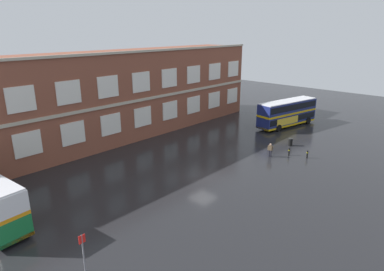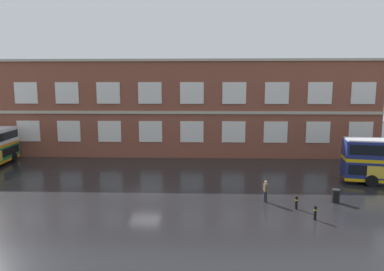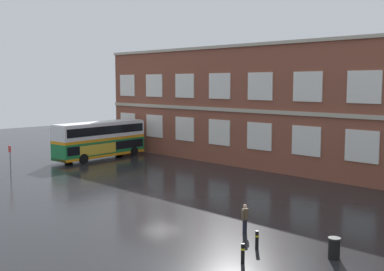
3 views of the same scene
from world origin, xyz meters
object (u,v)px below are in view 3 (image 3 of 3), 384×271
at_px(double_decker_near, 100,139).
at_px(waiting_passenger, 245,218).
at_px(bus_stand_flag, 10,158).
at_px(safety_bollard_east, 243,253).
at_px(safety_bollard_west, 257,240).
at_px(station_litter_bin, 334,248).

height_order(double_decker_near, waiting_passenger, double_decker_near).
distance_m(bus_stand_flag, safety_bollard_east, 28.45).
distance_m(bus_stand_flag, safety_bollard_west, 27.69).
bearing_deg(bus_stand_flag, safety_bollard_east, -3.46).
bearing_deg(bus_stand_flag, safety_bollard_west, 0.59).
distance_m(double_decker_near, bus_stand_flag, 11.58).
bearing_deg(station_litter_bin, waiting_passenger, -178.94).
bearing_deg(safety_bollard_west, waiting_passenger, 143.31).
xyz_separation_m(safety_bollard_west, safety_bollard_east, (0.71, -2.00, 0.00)).
bearing_deg(waiting_passenger, safety_bollard_east, -52.29).
height_order(double_decker_near, safety_bollard_east, double_decker_near).
xyz_separation_m(bus_stand_flag, station_litter_bin, (31.07, 1.85, -1.12)).
distance_m(station_litter_bin, safety_bollard_east, 4.47).
distance_m(double_decker_near, safety_bollard_east, 33.48).
height_order(bus_stand_flag, safety_bollard_east, bus_stand_flag).
relative_size(double_decker_near, safety_bollard_east, 11.78).
relative_size(safety_bollard_west, safety_bollard_east, 1.00).
relative_size(waiting_passenger, station_litter_bin, 1.65).
relative_size(station_litter_bin, safety_bollard_east, 1.08).
xyz_separation_m(waiting_passenger, station_litter_bin, (5.37, 0.10, -0.41)).
distance_m(safety_bollard_west, safety_bollard_east, 2.12).
bearing_deg(safety_bollard_west, safety_bollard_east, -70.40).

